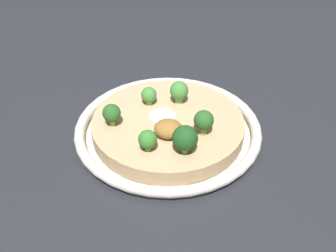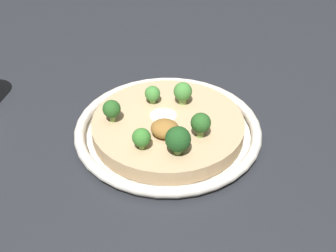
# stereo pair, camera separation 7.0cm
# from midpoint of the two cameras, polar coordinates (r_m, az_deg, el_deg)

# --- Properties ---
(ground_plane) EXTENTS (6.00, 6.00, 0.00)m
(ground_plane) POSITION_cam_midpoint_polar(r_m,az_deg,el_deg) (0.71, 2.81, -1.31)
(ground_plane) COLOR #23262B
(risotto_bowl) EXTENTS (0.31, 0.31, 0.03)m
(risotto_bowl) POSITION_cam_midpoint_polar(r_m,az_deg,el_deg) (0.70, 2.85, -0.37)
(risotto_bowl) COLOR silver
(risotto_bowl) RESTS_ON ground_plane
(cheese_sprinkle) EXTENTS (0.04, 0.04, 0.01)m
(cheese_sprinkle) POSITION_cam_midpoint_polar(r_m,az_deg,el_deg) (0.70, 2.20, 1.79)
(cheese_sprinkle) COLOR white
(cheese_sprinkle) RESTS_ON risotto_bowl
(crispy_onion_garnish) EXTENTS (0.04, 0.04, 0.03)m
(crispy_onion_garnish) POSITION_cam_midpoint_polar(r_m,az_deg,el_deg) (0.65, 2.66, -0.48)
(crispy_onion_garnish) COLOR olive
(crispy_onion_garnish) RESTS_ON risotto_bowl
(broccoli_back) EXTENTS (0.03, 0.03, 0.04)m
(broccoli_back) POSITION_cam_midpoint_polar(r_m,az_deg,el_deg) (0.62, -0.40, -1.73)
(broccoli_back) COLOR #759E4C
(broccoli_back) RESTS_ON risotto_bowl
(broccoli_left) EXTENTS (0.03, 0.03, 0.04)m
(broccoli_left) POSITION_cam_midpoint_polar(r_m,az_deg,el_deg) (0.64, 7.55, 0.24)
(broccoli_left) COLOR #759E4C
(broccoli_left) RESTS_ON risotto_bowl
(broccoli_front) EXTENTS (0.03, 0.03, 0.04)m
(broccoli_front) POSITION_cam_midpoint_polar(r_m,az_deg,el_deg) (0.72, 4.81, 4.50)
(broccoli_front) COLOR #84A856
(broccoli_front) RESTS_ON risotto_bowl
(broccoli_front_right) EXTENTS (0.03, 0.03, 0.03)m
(broccoli_front_right) POSITION_cam_midpoint_polar(r_m,az_deg,el_deg) (0.72, 0.65, 4.27)
(broccoli_front_right) COLOR #84A856
(broccoli_front_right) RESTS_ON risotto_bowl
(broccoli_back_left) EXTENTS (0.04, 0.04, 0.05)m
(broccoli_back_left) POSITION_cam_midpoint_polar(r_m,az_deg,el_deg) (0.61, 4.64, -1.97)
(broccoli_back_left) COLOR #84A856
(broccoli_back_left) RESTS_ON risotto_bowl
(broccoli_back_right) EXTENTS (0.03, 0.03, 0.04)m
(broccoli_back_right) POSITION_cam_midpoint_polar(r_m,az_deg,el_deg) (0.67, -4.73, 2.16)
(broccoli_back_right) COLOR #84A856
(broccoli_back_right) RESTS_ON risotto_bowl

